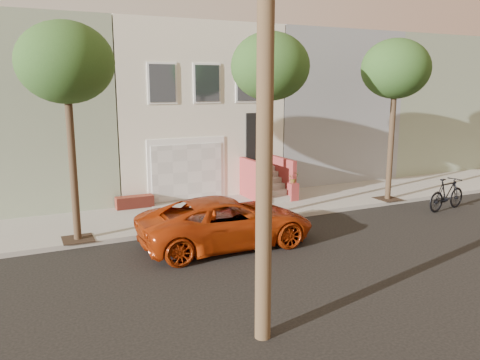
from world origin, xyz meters
name	(u,v)px	position (x,y,z in m)	size (l,w,h in m)	color
ground	(304,258)	(0.00, 0.00, 0.00)	(90.00, 90.00, 0.00)	black
sidewalk	(227,210)	(0.00, 5.35, 0.07)	(40.00, 3.70, 0.15)	#99978B
house_row	(176,108)	(0.00, 11.19, 3.64)	(33.10, 11.70, 7.00)	beige
tree_left	(66,64)	(-5.50, 3.90, 5.26)	(2.70, 2.57, 6.30)	#2D2116
tree_mid	(270,68)	(1.00, 3.90, 5.26)	(2.70, 2.57, 6.30)	#2D2116
tree_right	(396,70)	(6.50, 3.90, 5.26)	(2.70, 2.57, 6.30)	#2D2116
pickup_truck	(227,222)	(-1.50, 1.90, 0.73)	(2.41, 5.22, 1.45)	#A12F0A
motorcycle	(447,194)	(7.67, 2.02, 0.63)	(0.59, 2.09, 1.25)	black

